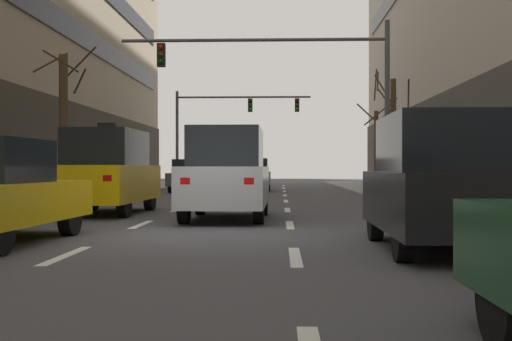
{
  "coord_description": "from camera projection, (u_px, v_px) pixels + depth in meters",
  "views": [
    {
      "loc": [
        1.39,
        -12.08,
        1.23
      ],
      "look_at": [
        0.08,
        23.67,
        1.06
      ],
      "focal_mm": 46.33,
      "sensor_mm": 36.0,
      "label": 1
    }
  ],
  "objects": [
    {
      "name": "lane_stripe_l2_s5",
      "position": [
        287.0,
        210.0,
        19.06
      ],
      "size": [
        0.16,
        2.0,
        0.01
      ],
      "primitive_type": "cube",
      "color": "silver",
      "rests_on": "ground"
    },
    {
      "name": "traffic_signal_0",
      "position": [
        304.0,
        77.0,
        23.51
      ],
      "size": [
        9.59,
        0.35,
        6.32
      ],
      "color": "#4C4C51",
      "rests_on": "sidewalk_right"
    },
    {
      "name": "lane_stripe_l2_s7",
      "position": [
        285.0,
        195.0,
        29.06
      ],
      "size": [
        0.16,
        2.0,
        0.01
      ],
      "primitive_type": "cube",
      "color": "silver",
      "rests_on": "ground"
    },
    {
      "name": "traffic_signal_1",
      "position": [
        225.0,
        117.0,
        41.94
      ],
      "size": [
        8.58,
        0.35,
        5.96
      ],
      "color": "#4C4C51",
      "rests_on": "sidewalk_left"
    },
    {
      "name": "lane_stripe_l2_s9",
      "position": [
        284.0,
        188.0,
        39.05
      ],
      "size": [
        0.16,
        2.0,
        0.01
      ],
      "primitive_type": "cube",
      "color": "silver",
      "rests_on": "ground"
    },
    {
      "name": "lane_stripe_l1_s6",
      "position": [
        199.0,
        201.0,
        24.18
      ],
      "size": [
        0.16,
        2.0,
        0.01
      ],
      "primitive_type": "cube",
      "color": "silver",
      "rests_on": "ground"
    },
    {
      "name": "street_tree_1",
      "position": [
        378.0,
        142.0,
        33.1
      ],
      "size": [
        2.23,
        2.38,
        4.9
      ],
      "color": "#4C3823",
      "rests_on": "sidewalk_right"
    },
    {
      "name": "car_driving_3",
      "position": [
        252.0,
        175.0,
        34.84
      ],
      "size": [
        1.91,
        4.55,
        1.7
      ],
      "color": "black",
      "rests_on": "ground"
    },
    {
      "name": "ground_plane",
      "position": [
        205.0,
        234.0,
        12.13
      ],
      "size": [
        120.0,
        120.0,
        0.0
      ],
      "primitive_type": "plane",
      "color": "#424247"
    },
    {
      "name": "lane_stripe_l2_s10",
      "position": [
        283.0,
        186.0,
        44.05
      ],
      "size": [
        0.16,
        2.0,
        0.01
      ],
      "primitive_type": "cube",
      "color": "silver",
      "rests_on": "ground"
    },
    {
      "name": "lane_stripe_l2_s8",
      "position": [
        284.0,
        191.0,
        34.05
      ],
      "size": [
        0.16,
        2.0,
        0.01
      ],
      "primitive_type": "cube",
      "color": "silver",
      "rests_on": "ground"
    },
    {
      "name": "lane_stripe_l1_s7",
      "position": [
        213.0,
        195.0,
        29.17
      ],
      "size": [
        0.16,
        2.0,
        0.01
      ],
      "primitive_type": "cube",
      "color": "silver",
      "rests_on": "ground"
    },
    {
      "name": "lane_stripe_l1_s4",
      "position": [
        141.0,
        224.0,
        14.18
      ],
      "size": [
        0.16,
        2.0,
        0.01
      ],
      "primitive_type": "cube",
      "color": "silver",
      "rests_on": "ground"
    },
    {
      "name": "lane_stripe_l2_s4",
      "position": [
        290.0,
        225.0,
        14.07
      ],
      "size": [
        0.16,
        2.0,
        0.01
      ],
      "primitive_type": "cube",
      "color": "silver",
      "rests_on": "ground"
    },
    {
      "name": "street_tree_2",
      "position": [
        64.0,
        123.0,
        23.13
      ],
      "size": [
        2.15,
        1.83,
        5.39
      ],
      "color": "#4C3823",
      "rests_on": "sidewalk_left"
    },
    {
      "name": "street_tree_0",
      "position": [
        392.0,
        130.0,
        28.11
      ],
      "size": [
        1.69,
        1.74,
        5.43
      ],
      "color": "#4C3823",
      "rests_on": "sidewalk_right"
    },
    {
      "name": "car_driving_0",
      "position": [
        227.0,
        174.0,
        15.66
      ],
      "size": [
        1.91,
        4.49,
        2.16
      ],
      "color": "black",
      "rests_on": "ground"
    },
    {
      "name": "lane_stripe_l2_s6",
      "position": [
        286.0,
        201.0,
        24.06
      ],
      "size": [
        0.16,
        2.0,
        0.01
      ],
      "primitive_type": "cube",
      "color": "silver",
      "rests_on": "ground"
    },
    {
      "name": "lane_stripe_l1_s3",
      "position": [
        66.0,
        255.0,
        9.19
      ],
      "size": [
        0.16,
        2.0,
        0.01
      ],
      "primitive_type": "cube",
      "color": "silver",
      "rests_on": "ground"
    },
    {
      "name": "lane_stripe_l1_s5",
      "position": [
        178.0,
        210.0,
        19.18
      ],
      "size": [
        0.16,
        2.0,
        0.01
      ],
      "primitive_type": "cube",
      "color": "silver",
      "rests_on": "ground"
    },
    {
      "name": "pedestrian_0",
      "position": [
        427.0,
        172.0,
        17.55
      ],
      "size": [
        0.52,
        0.25,
        1.69
      ],
      "color": "brown",
      "rests_on": "sidewalk_right"
    },
    {
      "name": "taxi_driving_2",
      "position": [
        107.0,
        172.0,
        17.55
      ],
      "size": [
        2.04,
        4.65,
        2.42
      ],
      "color": "black",
      "rests_on": "ground"
    },
    {
      "name": "lane_stripe_l1_s10",
      "position": [
        236.0,
        186.0,
        44.16
      ],
      "size": [
        0.16,
        2.0,
        0.01
      ],
      "primitive_type": "cube",
      "color": "silver",
      "rests_on": "ground"
    },
    {
      "name": "lane_stripe_l1_s8",
      "position": [
        223.0,
        191.0,
        34.17
      ],
      "size": [
        0.16,
        2.0,
        0.01
      ],
      "primitive_type": "cube",
      "color": "silver",
      "rests_on": "ground"
    },
    {
      "name": "lane_stripe_l1_s9",
      "position": [
        230.0,
        188.0,
        39.17
      ],
      "size": [
        0.16,
        2.0,
        0.01
      ],
      "primitive_type": "cube",
      "color": "silver",
      "rests_on": "ground"
    },
    {
      "name": "car_driving_1",
      "position": [
        192.0,
        176.0,
        33.04
      ],
      "size": [
        1.96,
        4.41,
        1.63
      ],
      "color": "black",
      "rests_on": "ground"
    },
    {
      "name": "car_parked_1",
      "position": [
        438.0,
        183.0,
        9.79
      ],
      "size": [
        1.76,
        4.16,
        2.01
      ],
      "color": "black",
      "rests_on": "ground"
    },
    {
      "name": "lane_stripe_l2_s3",
      "position": [
        295.0,
        256.0,
        9.07
      ],
      "size": [
        0.16,
        2.0,
        0.01
      ],
      "primitive_type": "cube",
      "color": "silver",
      "rests_on": "ground"
    }
  ]
}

